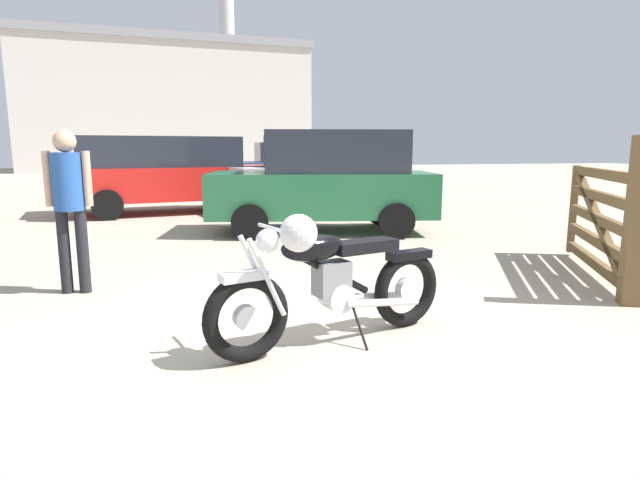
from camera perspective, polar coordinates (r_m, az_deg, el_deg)
name	(u,v)px	position (r m, az deg, el deg)	size (l,w,h in m)	color
ground_plane	(307,326)	(4.46, -1.40, -9.41)	(80.00, 80.00, 0.00)	tan
vintage_motorcycle	(330,282)	(3.92, 1.05, -4.60)	(2.02, 0.90, 1.07)	black
timber_gate	(606,219)	(6.60, 28.79, 2.00)	(1.27, 2.32, 1.60)	brown
bystander	(69,195)	(5.85, -25.75, 4.48)	(0.46, 0.30, 1.66)	black
white_estate_far	(169,172)	(12.64, -16.20, 7.16)	(4.92, 2.54, 1.74)	black
dark_sedan_left	(316,172)	(12.37, -0.39, 7.39)	(4.14, 2.38, 1.78)	black
pale_sedan_back	(286,167)	(18.27, -3.70, 7.96)	(4.20, 1.93, 1.67)	black
blue_hatchback_right	(326,180)	(9.29, 0.64, 6.52)	(4.15, 2.38, 1.78)	black
industrial_building	(168,109)	(41.35, -16.31, 13.60)	(19.70, 14.35, 16.54)	beige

